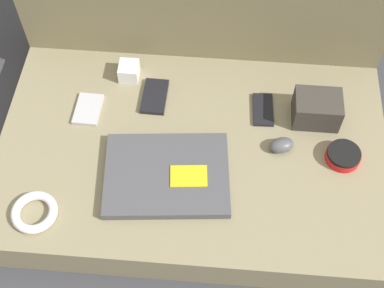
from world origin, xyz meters
name	(u,v)px	position (x,y,z in m)	size (l,w,h in m)	color
ground_plane	(192,170)	(0.00, 0.00, 0.00)	(8.00, 8.00, 0.00)	#38383D
couch_seat	(192,160)	(0.00, 0.00, 0.06)	(1.01, 0.63, 0.11)	#847A5B
laptop	(167,175)	(-0.05, -0.09, 0.12)	(0.33, 0.26, 0.03)	#47474C
computer_mouse	(281,145)	(0.23, 0.02, 0.13)	(0.07, 0.06, 0.03)	#4C4C51
speaker_puck	(343,156)	(0.38, 0.00, 0.13)	(0.09, 0.09, 0.03)	red
phone_silver	(263,110)	(0.18, 0.14, 0.12)	(0.06, 0.11, 0.01)	black
phone_black	(88,109)	(-0.29, 0.10, 0.12)	(0.07, 0.10, 0.01)	#B7B7BC
phone_small	(155,96)	(-0.12, 0.16, 0.12)	(0.07, 0.12, 0.01)	black
camera_pouch	(317,109)	(0.32, 0.12, 0.15)	(0.12, 0.09, 0.08)	#38332D
charger_brick	(129,71)	(-0.20, 0.23, 0.13)	(0.05, 0.06, 0.05)	silver
cable_coil	(34,212)	(-0.36, -0.22, 0.12)	(0.11, 0.11, 0.02)	white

